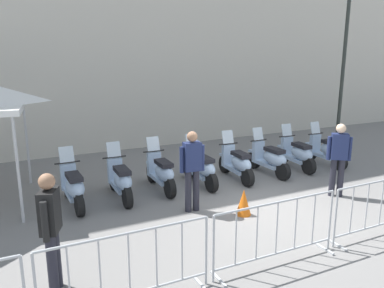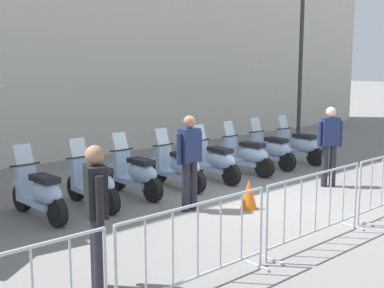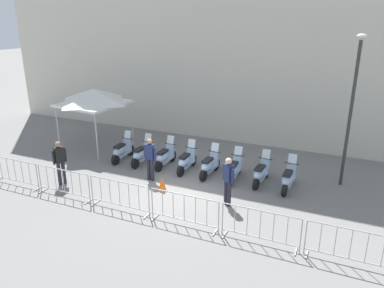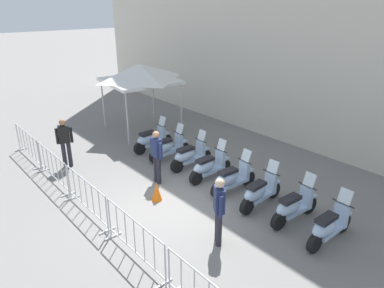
{
  "view_description": "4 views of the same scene",
  "coord_description": "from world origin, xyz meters",
  "px_view_note": "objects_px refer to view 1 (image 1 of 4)",
  "views": [
    {
      "loc": [
        -4.02,
        -6.75,
        3.25
      ],
      "look_at": [
        -0.93,
        2.03,
        1.06
      ],
      "focal_mm": 35.5,
      "sensor_mm": 36.0,
      "label": 1
    },
    {
      "loc": [
        -6.6,
        -6.75,
        2.63
      ],
      "look_at": [
        -0.84,
        1.23,
        1.05
      ],
      "focal_mm": 46.85,
      "sensor_mm": 36.0,
      "label": 2
    },
    {
      "loc": [
        6.71,
        -10.34,
        6.22
      ],
      "look_at": [
        -0.58,
        2.06,
        1.18
      ],
      "focal_mm": 34.65,
      "sensor_mm": 36.0,
      "label": 3
    },
    {
      "loc": [
        7.46,
        -4.37,
        5.47
      ],
      "look_at": [
        -0.99,
        1.37,
        1.26
      ],
      "focal_mm": 33.47,
      "sensor_mm": 36.0,
      "label": 4
    }
  ],
  "objects_px": {
    "motorcycle_7": "(327,151)",
    "street_lamp": "(345,50)",
    "motorcycle_5": "(270,159)",
    "motorcycle_6": "(297,154)",
    "officer_by_barriers": "(339,156)",
    "motorcycle_4": "(237,163)",
    "traffic_cone": "(244,202)",
    "barrier_segment_3": "(381,207)",
    "barrier_segment_2": "(277,233)",
    "motorcycle_2": "(161,173)",
    "officer_mid_plaza": "(192,167)",
    "officer_near_row_end": "(51,226)",
    "motorcycle_0": "(73,187)",
    "motorcycle_1": "(121,180)",
    "barrier_segment_1": "(129,270)",
    "motorcycle_3": "(201,168)"
  },
  "relations": [
    {
      "from": "motorcycle_2",
      "to": "motorcycle_3",
      "type": "relative_size",
      "value": 1.0
    },
    {
      "from": "barrier_segment_2",
      "to": "street_lamp",
      "type": "bearing_deg",
      "value": 44.06
    },
    {
      "from": "motorcycle_1",
      "to": "barrier_segment_2",
      "type": "distance_m",
      "value": 4.06
    },
    {
      "from": "street_lamp",
      "to": "traffic_cone",
      "type": "xyz_separation_m",
      "value": [
        -5.63,
        -3.94,
        -3.13
      ]
    },
    {
      "from": "street_lamp",
      "to": "traffic_cone",
      "type": "distance_m",
      "value": 7.55
    },
    {
      "from": "officer_near_row_end",
      "to": "officer_mid_plaza",
      "type": "relative_size",
      "value": 1.0
    },
    {
      "from": "street_lamp",
      "to": "officer_near_row_end",
      "type": "relative_size",
      "value": 3.25
    },
    {
      "from": "barrier_segment_1",
      "to": "street_lamp",
      "type": "bearing_deg",
      "value": 36.04
    },
    {
      "from": "motorcycle_0",
      "to": "motorcycle_6",
      "type": "relative_size",
      "value": 1.0
    },
    {
      "from": "street_lamp",
      "to": "motorcycle_0",
      "type": "bearing_deg",
      "value": -165.33
    },
    {
      "from": "barrier_segment_3",
      "to": "street_lamp",
      "type": "height_order",
      "value": "street_lamp"
    },
    {
      "from": "barrier_segment_3",
      "to": "officer_mid_plaza",
      "type": "height_order",
      "value": "officer_mid_plaza"
    },
    {
      "from": "motorcycle_6",
      "to": "motorcycle_7",
      "type": "bearing_deg",
      "value": 1.3
    },
    {
      "from": "motorcycle_6",
      "to": "traffic_cone",
      "type": "height_order",
      "value": "motorcycle_6"
    },
    {
      "from": "officer_mid_plaza",
      "to": "traffic_cone",
      "type": "relative_size",
      "value": 3.15
    },
    {
      "from": "motorcycle_0",
      "to": "barrier_segment_3",
      "type": "relative_size",
      "value": 0.76
    },
    {
      "from": "motorcycle_0",
      "to": "street_lamp",
      "type": "xyz_separation_m",
      "value": [
        8.93,
        2.34,
        2.95
      ]
    },
    {
      "from": "motorcycle_3",
      "to": "motorcycle_6",
      "type": "distance_m",
      "value": 3.15
    },
    {
      "from": "motorcycle_6",
      "to": "street_lamp",
      "type": "bearing_deg",
      "value": 29.72
    },
    {
      "from": "motorcycle_7",
      "to": "street_lamp",
      "type": "relative_size",
      "value": 0.31
    },
    {
      "from": "motorcycle_6",
      "to": "officer_by_barriers",
      "type": "relative_size",
      "value": 1.0
    },
    {
      "from": "barrier_segment_3",
      "to": "street_lamp",
      "type": "distance_m",
      "value": 7.26
    },
    {
      "from": "barrier_segment_2",
      "to": "barrier_segment_3",
      "type": "bearing_deg",
      "value": 6.51
    },
    {
      "from": "motorcycle_7",
      "to": "officer_near_row_end",
      "type": "xyz_separation_m",
      "value": [
        -7.69,
        -3.89,
        0.53
      ]
    },
    {
      "from": "motorcycle_0",
      "to": "officer_by_barriers",
      "type": "xyz_separation_m",
      "value": [
        5.85,
        -1.35,
        0.53
      ]
    },
    {
      "from": "motorcycle_4",
      "to": "street_lamp",
      "type": "xyz_separation_m",
      "value": [
        4.77,
        1.86,
        2.95
      ]
    },
    {
      "from": "officer_by_barriers",
      "to": "motorcycle_4",
      "type": "bearing_deg",
      "value": 132.6
    },
    {
      "from": "motorcycle_0",
      "to": "motorcycle_7",
      "type": "bearing_deg",
      "value": 6.46
    },
    {
      "from": "motorcycle_5",
      "to": "officer_near_row_end",
      "type": "height_order",
      "value": "officer_near_row_end"
    },
    {
      "from": "motorcycle_5",
      "to": "barrier_segment_2",
      "type": "xyz_separation_m",
      "value": [
        -2.32,
        -4.1,
        0.07
      ]
    },
    {
      "from": "motorcycle_5",
      "to": "motorcycle_6",
      "type": "bearing_deg",
      "value": 11.36
    },
    {
      "from": "motorcycle_2",
      "to": "officer_mid_plaza",
      "type": "bearing_deg",
      "value": -78.26
    },
    {
      "from": "motorcycle_3",
      "to": "motorcycle_1",
      "type": "bearing_deg",
      "value": -172.07
    },
    {
      "from": "officer_mid_plaza",
      "to": "motorcycle_5",
      "type": "bearing_deg",
      "value": 30.0
    },
    {
      "from": "motorcycle_6",
      "to": "barrier_segment_3",
      "type": "xyz_separation_m",
      "value": [
        -0.98,
        -4.03,
        0.07
      ]
    },
    {
      "from": "motorcycle_2",
      "to": "barrier_segment_3",
      "type": "bearing_deg",
      "value": -48.39
    },
    {
      "from": "motorcycle_6",
      "to": "officer_near_row_end",
      "type": "bearing_deg",
      "value": -149.74
    },
    {
      "from": "motorcycle_4",
      "to": "officer_mid_plaza",
      "type": "distance_m",
      "value": 2.42
    },
    {
      "from": "motorcycle_5",
      "to": "officer_mid_plaza",
      "type": "distance_m",
      "value": 3.34
    },
    {
      "from": "motorcycle_7",
      "to": "officer_by_barriers",
      "type": "distance_m",
      "value": 2.67
    },
    {
      "from": "motorcycle_3",
      "to": "barrier_segment_3",
      "type": "bearing_deg",
      "value": -59.52
    },
    {
      "from": "motorcycle_4",
      "to": "motorcycle_7",
      "type": "relative_size",
      "value": 1.0
    },
    {
      "from": "motorcycle_3",
      "to": "barrier_segment_1",
      "type": "bearing_deg",
      "value": -121.75
    },
    {
      "from": "motorcycle_2",
      "to": "barrier_segment_3",
      "type": "relative_size",
      "value": 0.76
    },
    {
      "from": "motorcycle_1",
      "to": "motorcycle_4",
      "type": "height_order",
      "value": "same"
    },
    {
      "from": "officer_near_row_end",
      "to": "street_lamp",
      "type": "bearing_deg",
      "value": 30.11
    },
    {
      "from": "street_lamp",
      "to": "officer_by_barriers",
      "type": "distance_m",
      "value": 5.38
    },
    {
      "from": "motorcycle_1",
      "to": "barrier_segment_1",
      "type": "xyz_separation_m",
      "value": [
        -0.5,
        -3.88,
        0.07
      ]
    },
    {
      "from": "motorcycle_0",
      "to": "motorcycle_4",
      "type": "relative_size",
      "value": 1.0
    },
    {
      "from": "barrier_segment_3",
      "to": "officer_near_row_end",
      "type": "xyz_separation_m",
      "value": [
        -5.65,
        0.16,
        0.45
      ]
    }
  ]
}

